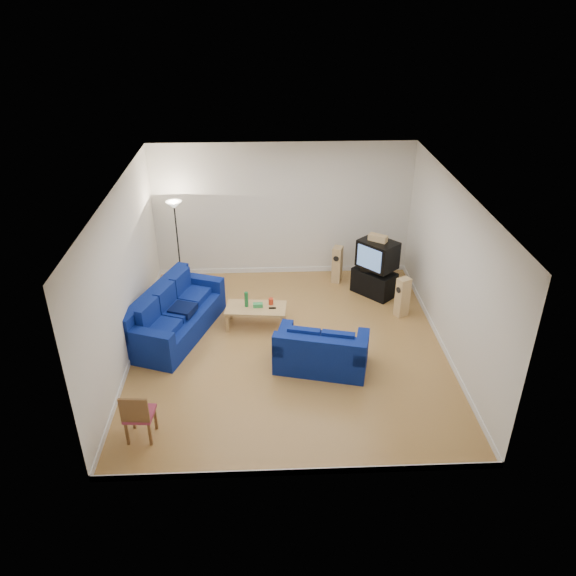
{
  "coord_description": "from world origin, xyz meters",
  "views": [
    {
      "loc": [
        -0.42,
        -9.06,
        6.29
      ],
      "look_at": [
        0.0,
        0.4,
        1.1
      ],
      "focal_mm": 35.0,
      "sensor_mm": 36.0,
      "label": 1
    }
  ],
  "objects_px": {
    "sofa_three_seat": "(173,318)",
    "coffee_table": "(256,309)",
    "sofa_loveseat": "(321,354)",
    "television": "(378,254)",
    "tv_stand": "(374,282)"
  },
  "relations": [
    {
      "from": "sofa_loveseat",
      "to": "television",
      "type": "height_order",
      "value": "television"
    },
    {
      "from": "sofa_three_seat",
      "to": "sofa_loveseat",
      "type": "height_order",
      "value": "sofa_three_seat"
    },
    {
      "from": "tv_stand",
      "to": "television",
      "type": "xyz_separation_m",
      "value": [
        0.02,
        -0.02,
        0.71
      ]
    },
    {
      "from": "sofa_loveseat",
      "to": "television",
      "type": "distance_m",
      "value": 3.19
    },
    {
      "from": "coffee_table",
      "to": "tv_stand",
      "type": "height_order",
      "value": "tv_stand"
    },
    {
      "from": "tv_stand",
      "to": "television",
      "type": "distance_m",
      "value": 0.71
    },
    {
      "from": "tv_stand",
      "to": "television",
      "type": "height_order",
      "value": "television"
    },
    {
      "from": "sofa_loveseat",
      "to": "television",
      "type": "xyz_separation_m",
      "value": [
        1.49,
        2.73,
        0.68
      ]
    },
    {
      "from": "tv_stand",
      "to": "sofa_loveseat",
      "type": "bearing_deg",
      "value": -71.38
    },
    {
      "from": "coffee_table",
      "to": "television",
      "type": "height_order",
      "value": "television"
    },
    {
      "from": "television",
      "to": "sofa_loveseat",
      "type": "bearing_deg",
      "value": -70.49
    },
    {
      "from": "sofa_loveseat",
      "to": "tv_stand",
      "type": "xyz_separation_m",
      "value": [
        1.47,
        2.75,
        -0.03
      ]
    },
    {
      "from": "coffee_table",
      "to": "tv_stand",
      "type": "distance_m",
      "value": 2.95
    },
    {
      "from": "sofa_three_seat",
      "to": "coffee_table",
      "type": "height_order",
      "value": "sofa_three_seat"
    },
    {
      "from": "sofa_loveseat",
      "to": "coffee_table",
      "type": "xyz_separation_m",
      "value": [
        -1.2,
        1.49,
        0.08
      ]
    }
  ]
}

